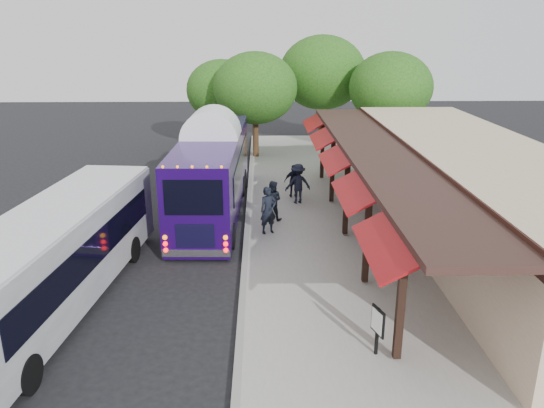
% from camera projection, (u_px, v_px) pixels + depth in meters
% --- Properties ---
extents(ground, '(90.00, 90.00, 0.00)m').
position_uv_depth(ground, '(242.00, 289.00, 16.29)').
color(ground, black).
rests_on(ground, ground).
extents(sidewalk, '(10.00, 40.00, 0.15)m').
position_uv_depth(sidewalk, '(376.00, 237.00, 20.17)').
color(sidewalk, '#9E9B93').
rests_on(sidewalk, ground).
extents(curb, '(0.20, 40.00, 0.16)m').
position_uv_depth(curb, '(247.00, 238.00, 20.07)').
color(curb, gray).
rests_on(curb, ground).
extents(station_shelter, '(8.15, 20.00, 3.60)m').
position_uv_depth(station_shelter, '(470.00, 192.00, 19.68)').
color(station_shelter, tan).
rests_on(station_shelter, ground).
extents(coach_bus, '(2.67, 11.27, 3.58)m').
position_uv_depth(coach_bus, '(213.00, 168.00, 22.69)').
color(coach_bus, '#20064D').
rests_on(coach_bus, ground).
extents(city_bus, '(3.39, 10.83, 2.86)m').
position_uv_depth(city_bus, '(54.00, 256.00, 14.76)').
color(city_bus, gray).
rests_on(city_bus, ground).
extents(ped_a, '(0.79, 0.67, 1.83)m').
position_uv_depth(ped_a, '(268.00, 210.00, 20.08)').
color(ped_a, black).
rests_on(ped_a, sidewalk).
extents(ped_b, '(0.95, 0.83, 1.65)m').
position_uv_depth(ped_b, '(272.00, 200.00, 21.54)').
color(ped_b, black).
rests_on(ped_b, sidewalk).
extents(ped_c, '(0.92, 0.44, 1.53)m').
position_uv_depth(ped_c, '(294.00, 181.00, 24.52)').
color(ped_c, black).
rests_on(ped_c, sidewalk).
extents(ped_d, '(1.28, 0.90, 1.80)m').
position_uv_depth(ped_d, '(298.00, 184.00, 23.63)').
color(ped_d, black).
rests_on(ped_d, sidewalk).
extents(sign_board, '(0.22, 0.55, 1.23)m').
position_uv_depth(sign_board, '(378.00, 323.00, 12.49)').
color(sign_board, black).
rests_on(sign_board, sidewalk).
extents(tree_left, '(5.01, 5.01, 6.42)m').
position_uv_depth(tree_left, '(255.00, 88.00, 31.49)').
color(tree_left, '#382314').
rests_on(tree_left, ground).
extents(tree_mid, '(5.72, 5.72, 7.32)m').
position_uv_depth(tree_mid, '(322.00, 73.00, 35.04)').
color(tree_mid, '#382314').
rests_on(tree_mid, ground).
extents(tree_right, '(5.01, 5.01, 6.41)m').
position_uv_depth(tree_right, '(391.00, 88.00, 31.79)').
color(tree_right, '#382314').
rests_on(tree_right, ground).
extents(tree_far, '(4.56, 4.56, 5.84)m').
position_uv_depth(tree_far, '(222.00, 90.00, 34.00)').
color(tree_far, '#382314').
rests_on(tree_far, ground).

